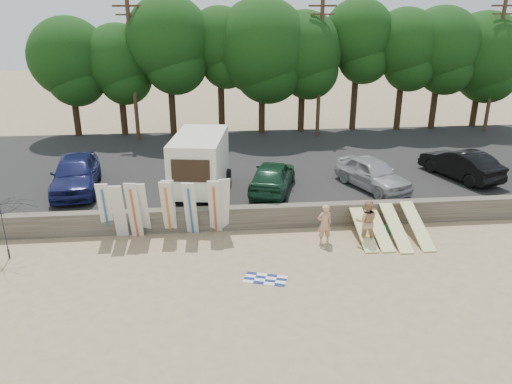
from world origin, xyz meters
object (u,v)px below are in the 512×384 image
Objects in this scene: beach_umbrella at (3,229)px; beachgoer_b at (366,222)px; box_trailer at (200,161)px; beachgoer_a at (325,224)px; car_0 at (76,173)px; car_3 at (461,164)px; car_1 at (273,176)px; cooler at (388,230)px; car_2 at (373,173)px.

beachgoer_b is at bearing -0.23° from beach_umbrella.
box_trailer is 6.82m from beachgoer_a.
car_0 reaches higher than beachgoer_b.
car_3 is at bearing -130.50° from beachgoer_b.
car_1 is 2.64× the size of beachgoer_a.
beachgoer_b is (-6.61, -5.46, -0.50)m from car_3.
car_3 reaches higher than beachgoer_a.
cooler is 0.14× the size of beach_umbrella.
car_0 is 1.90× the size of beach_umbrella.
car_3 is (9.84, 0.97, -0.01)m from car_1.
car_1 is at bearing -76.89° from beachgoer_a.
beachgoer_b is (12.59, -5.46, -0.62)m from car_0.
car_0 is 12.16m from beachgoer_a.
beachgoer_b is at bearing -30.20° from car_0.
cooler is (4.49, -3.71, -1.29)m from car_1.
car_3 is (13.27, 0.88, -0.83)m from box_trailer.
car_0 is 1.12× the size of car_3.
beach_umbrella reaches higher than cooler.
car_1 is at bearing 7.70° from box_trailer.
beachgoer_a is at bearing -149.98° from car_2.
beach_umbrella is at bearing -4.89° from car_3.
car_1 is (9.36, -0.97, -0.11)m from car_0.
car_3 is (19.20, -0.00, -0.12)m from car_0.
car_0 reaches higher than beachgoer_a.
car_2 is at bearing -100.44° from beachgoer_b.
box_trailer is 8.19m from beachgoer_b.
beach_umbrella is (-15.65, -4.38, -0.24)m from car_2.
beachgoer_b is at bearing 167.40° from beachgoer_a.
car_0 is at bearing -32.66° from beachgoer_a.
car_1 is 1.02× the size of car_2.
car_1 is 2.34× the size of beachgoer_b.
beachgoer_a is 0.88× the size of beachgoer_b.
beachgoer_b is at bearing 142.70° from car_1.
car_2 is (4.88, -0.06, -0.01)m from car_1.
beach_umbrella is at bearing -139.15° from box_trailer.
car_1 is at bearing -12.65° from car_0.
car_2 is at bearing 86.62° from cooler.
box_trailer is 1.08× the size of car_2.
car_2 reaches higher than cooler.
box_trailer is 0.93× the size of car_0.
cooler is at bearing -138.02° from beachgoer_b.
car_3 is at bearing 43.84° from cooler.
box_trailer reaches higher than car_3.
car_0 is at bearing -13.52° from beachgoer_b.
car_0 is 3.04× the size of beachgoer_a.
cooler is (13.85, -4.68, -1.40)m from car_0.
car_2 reaches higher than beachgoer_b.
beach_umbrella is (-1.42, -5.41, -0.36)m from car_0.
car_3 is 7.22m from cooler.
car_2 is at bearing -163.74° from car_1.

